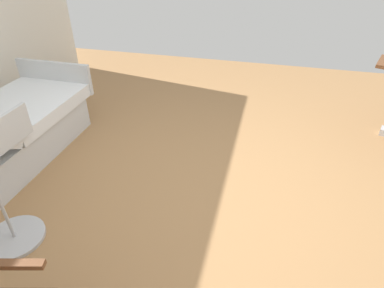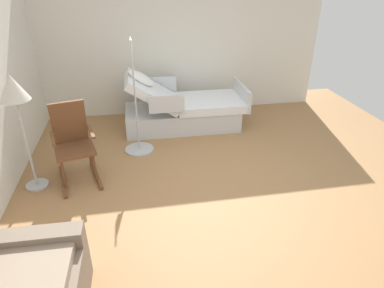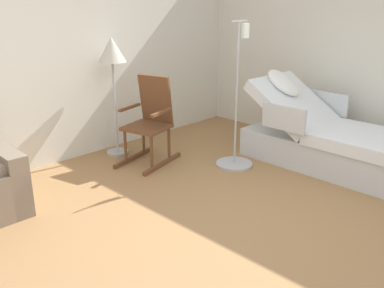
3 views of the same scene
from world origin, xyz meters
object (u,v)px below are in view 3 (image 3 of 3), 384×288
at_px(floor_lamp, 112,58).
at_px(iv_pole, 235,145).
at_px(hospital_bed, 328,141).
at_px(rocking_chair, 150,121).

distance_m(floor_lamp, iv_pole, 1.82).
xyz_separation_m(hospital_bed, rocking_chair, (-1.36, 1.63, 0.19)).
bearing_deg(rocking_chair, floor_lamp, 105.26).
height_order(rocking_chair, floor_lamp, floor_lamp).
distance_m(hospital_bed, rocking_chair, 2.13).
height_order(hospital_bed, iv_pole, iv_pole).
xyz_separation_m(rocking_chair, iv_pole, (0.60, -0.84, -0.25)).
distance_m(hospital_bed, floor_lamp, 2.77).
bearing_deg(floor_lamp, iv_pole, -61.07).
relative_size(floor_lamp, iv_pole, 0.88).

